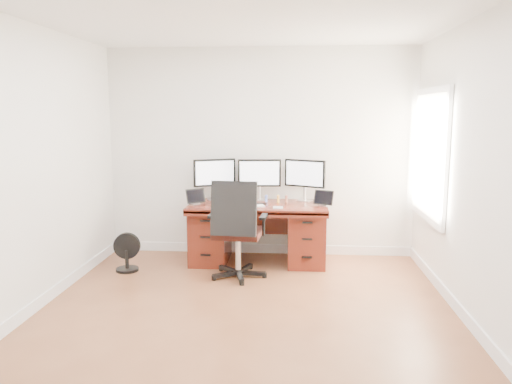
# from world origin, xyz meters

# --- Properties ---
(ground) EXTENTS (4.50, 4.50, 0.00)m
(ground) POSITION_xyz_m (0.00, 0.00, 0.00)
(ground) COLOR brown
(ground) RESTS_ON ground
(back_wall) EXTENTS (4.00, 0.10, 2.70)m
(back_wall) POSITION_xyz_m (0.00, 2.25, 1.35)
(back_wall) COLOR white
(back_wall) RESTS_ON ground
(right_wall) EXTENTS (0.10, 4.50, 2.70)m
(right_wall) POSITION_xyz_m (2.00, 0.11, 1.35)
(right_wall) COLOR white
(right_wall) RESTS_ON ground
(desk) EXTENTS (1.70, 0.80, 0.75)m
(desk) POSITION_xyz_m (0.00, 1.83, 0.40)
(desk) COLOR #591C11
(desk) RESTS_ON ground
(office_chair) EXTENTS (0.67, 0.65, 1.14)m
(office_chair) POSITION_xyz_m (-0.19, 1.19, 0.38)
(office_chair) COLOR black
(office_chair) RESTS_ON ground
(floor_fan) EXTENTS (0.32, 0.27, 0.46)m
(floor_fan) POSITION_xyz_m (-1.53, 1.35, 0.22)
(floor_fan) COLOR black
(floor_fan) RESTS_ON ground
(monitor_left) EXTENTS (0.52, 0.26, 0.53)m
(monitor_left) POSITION_xyz_m (-0.58, 2.07, 1.09)
(monitor_left) COLOR silver
(monitor_left) RESTS_ON desk
(monitor_center) EXTENTS (0.55, 0.16, 0.53)m
(monitor_center) POSITION_xyz_m (0.00, 2.07, 1.09)
(monitor_center) COLOR silver
(monitor_center) RESTS_ON desk
(monitor_right) EXTENTS (0.51, 0.27, 0.53)m
(monitor_right) POSITION_xyz_m (0.58, 2.07, 1.09)
(monitor_right) COLOR silver
(monitor_right) RESTS_ON desk
(tablet_left) EXTENTS (0.24, 0.19, 0.19)m
(tablet_left) POSITION_xyz_m (-0.77, 1.75, 0.84)
(tablet_left) COLOR silver
(tablet_left) RESTS_ON desk
(tablet_right) EXTENTS (0.25, 0.16, 0.19)m
(tablet_right) POSITION_xyz_m (0.80, 1.75, 0.84)
(tablet_right) COLOR silver
(tablet_right) RESTS_ON desk
(keyboard) EXTENTS (0.31, 0.21, 0.01)m
(keyboard) POSITION_xyz_m (-0.05, 1.62, 0.76)
(keyboard) COLOR white
(keyboard) RESTS_ON desk
(trackpad) EXTENTS (0.12, 0.12, 0.01)m
(trackpad) POSITION_xyz_m (0.26, 1.58, 0.76)
(trackpad) COLOR silver
(trackpad) RESTS_ON desk
(drawing_tablet) EXTENTS (0.23, 0.15, 0.01)m
(drawing_tablet) POSITION_xyz_m (-0.23, 1.64, 0.76)
(drawing_tablet) COLOR black
(drawing_tablet) RESTS_ON desk
(phone) EXTENTS (0.14, 0.08, 0.01)m
(phone) POSITION_xyz_m (0.04, 1.81, 0.76)
(phone) COLOR black
(phone) RESTS_ON desk
(figurine_purple) EXTENTS (0.04, 0.04, 0.09)m
(figurine_purple) POSITION_xyz_m (-0.34, 1.95, 0.80)
(figurine_purple) COLOR #A85CDE
(figurine_purple) RESTS_ON desk
(figurine_pink) EXTENTS (0.04, 0.04, 0.09)m
(figurine_pink) POSITION_xyz_m (-0.27, 1.95, 0.80)
(figurine_pink) COLOR pink
(figurine_pink) RESTS_ON desk
(figurine_yellow) EXTENTS (0.04, 0.04, 0.09)m
(figurine_yellow) POSITION_xyz_m (-0.13, 1.95, 0.80)
(figurine_yellow) COLOR #DCD06B
(figurine_yellow) RESTS_ON desk
(figurine_blue) EXTENTS (0.04, 0.04, 0.09)m
(figurine_blue) POSITION_xyz_m (0.10, 1.95, 0.80)
(figurine_blue) COLOR #5F82EB
(figurine_blue) RESTS_ON desk
(figurine_orange) EXTENTS (0.04, 0.04, 0.09)m
(figurine_orange) POSITION_xyz_m (0.25, 1.95, 0.80)
(figurine_orange) COLOR #FCB63D
(figurine_orange) RESTS_ON desk
(figurine_brown) EXTENTS (0.04, 0.04, 0.09)m
(figurine_brown) POSITION_xyz_m (0.35, 1.95, 0.80)
(figurine_brown) COLOR #915A48
(figurine_brown) RESTS_ON desk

